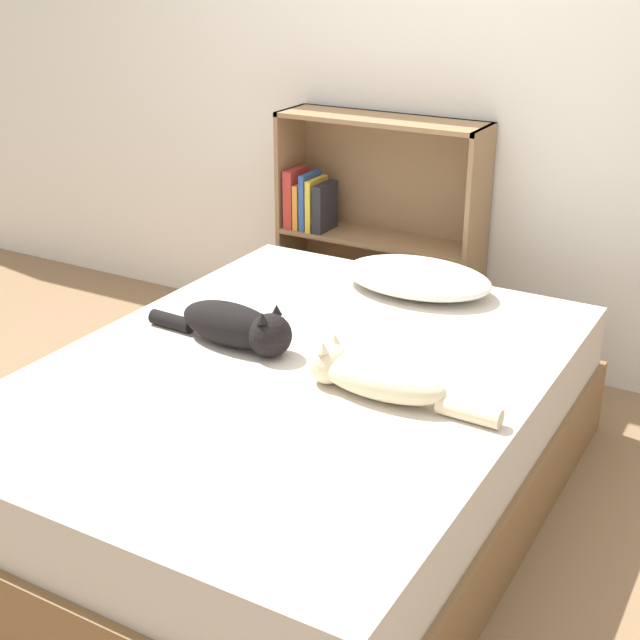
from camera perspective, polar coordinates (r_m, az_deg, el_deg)
The scene contains 7 objects.
ground_plane at distance 3.04m, azimuth -1.43°, elevation -11.49°, with size 8.00×8.00×0.00m, color #846647.
wall_back at distance 3.79m, azimuth 9.73°, elevation 15.61°, with size 8.00×0.06×2.50m.
bed at distance 2.91m, azimuth -1.48°, elevation -7.47°, with size 1.51×1.99×0.50m.
pillow at distance 3.38m, azimuth 6.24°, elevation 2.73°, with size 0.58×0.37×0.11m.
cat_light at distance 2.59m, azimuth 3.52°, elevation -3.66°, with size 0.61×0.17×0.15m.
cat_dark at distance 2.90m, azimuth -5.27°, elevation -0.44°, with size 0.57×0.16×0.16m.
bookshelf at distance 3.96m, azimuth 3.55°, elevation 5.69°, with size 0.91×0.26×1.05m.
Camera 1 is at (1.31, -2.13, 1.73)m, focal length 50.00 mm.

